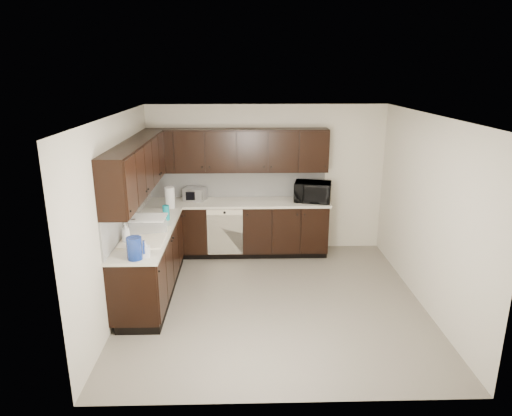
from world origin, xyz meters
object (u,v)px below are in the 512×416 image
Objects in this scene: sink at (145,242)px; storage_bin at (147,224)px; blue_pitcher at (134,248)px; toaster_oven at (195,194)px; microwave at (313,192)px.

sink is 1.66× the size of storage_bin.
blue_pitcher is (0.03, -0.69, 0.19)m from sink.
microwave is at bearing 15.38° from toaster_oven.
toaster_oven is (-1.96, 0.12, -0.06)m from microwave.
storage_bin is at bearing 93.34° from sink.
sink is 1.86m from toaster_oven.
storage_bin is at bearing -137.40° from microwave.
sink reaches higher than toaster_oven.
microwave is 3.36m from blue_pitcher.
sink is 3.10× the size of blue_pitcher.
toaster_oven reaches higher than storage_bin.
storage_bin is at bearing 93.17° from blue_pitcher.
microwave is at bearing 29.92° from storage_bin.
toaster_oven is (0.48, 1.79, 0.17)m from sink.
sink reaches higher than storage_bin.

